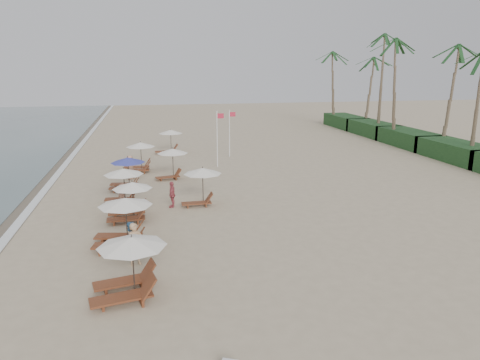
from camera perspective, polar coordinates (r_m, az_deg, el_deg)
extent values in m
plane|color=tan|center=(21.13, 0.97, -7.82)|extent=(160.00, 160.00, 0.00)
cube|color=#6B5E4C|center=(31.24, -26.50, -2.01)|extent=(3.20, 140.00, 0.01)
cube|color=white|center=(30.92, -24.17, -1.90)|extent=(0.50, 140.00, 0.02)
cube|color=#193D1C|center=(43.30, 25.96, 3.30)|extent=(3.20, 8.00, 1.60)
cube|color=#193D1C|center=(49.34, 20.71, 4.99)|extent=(3.20, 8.00, 1.60)
cube|color=#193D1C|center=(55.74, 16.62, 6.28)|extent=(3.20, 8.00, 1.60)
cube|color=#193D1C|center=(62.39, 13.37, 7.27)|extent=(3.20, 8.00, 1.60)
cylinder|color=brown|center=(41.52, 27.93, 7.85)|extent=(0.36, 0.36, 9.00)
cylinder|color=brown|center=(46.14, 24.77, 9.17)|extent=(0.36, 0.36, 9.80)
cylinder|color=brown|center=(49.44, 19.53, 10.37)|extent=(0.36, 0.36, 10.60)
cylinder|color=brown|center=(54.37, 17.54, 11.22)|extent=(0.36, 0.36, 11.40)
cylinder|color=brown|center=(59.43, 15.77, 10.39)|extent=(0.36, 0.36, 9.00)
cylinder|color=brown|center=(63.32, 12.14, 11.17)|extent=(0.36, 0.36, 9.80)
cylinder|color=black|center=(16.45, -13.44, -10.82)|extent=(0.05, 0.05, 2.15)
cone|color=white|center=(16.07, -13.64, -7.67)|extent=(2.44, 2.44, 0.35)
cylinder|color=black|center=(20.85, -14.26, -5.35)|extent=(0.05, 0.05, 2.21)
cone|color=white|center=(20.54, -14.43, -2.70)|extent=(2.42, 2.42, 0.35)
cylinder|color=black|center=(24.37, -13.46, -2.71)|extent=(0.05, 0.05, 2.00)
cone|color=white|center=(24.12, -13.58, -0.66)|extent=(2.10, 2.10, 0.35)
cylinder|color=black|center=(27.13, -14.51, -0.92)|extent=(0.05, 0.05, 2.12)
cone|color=white|center=(26.90, -14.64, 1.05)|extent=(2.29, 2.29, 0.35)
cylinder|color=black|center=(30.54, -14.00, 0.76)|extent=(0.05, 0.05, 2.09)
cone|color=#353C9E|center=(30.34, -14.11, 2.49)|extent=(2.26, 2.26, 0.35)
cylinder|color=black|center=(35.53, -12.48, 2.82)|extent=(0.05, 0.05, 2.23)
cone|color=white|center=(35.35, -12.57, 4.43)|extent=(2.21, 2.21, 0.35)
cylinder|color=black|center=(26.37, -4.75, -0.90)|extent=(0.05, 0.05, 2.15)
cone|color=white|center=(26.14, -4.80, 1.17)|extent=(2.24, 2.24, 0.35)
cylinder|color=black|center=(32.82, -8.54, 2.00)|extent=(0.05, 0.05, 2.15)
cone|color=white|center=(32.63, -8.60, 3.68)|extent=(2.24, 2.24, 0.35)
cylinder|color=black|center=(42.76, -8.79, 4.83)|extent=(0.05, 0.05, 2.15)
cone|color=white|center=(42.62, -8.84, 6.12)|extent=(2.24, 2.24, 0.35)
imported|color=tan|center=(18.95, -13.22, -7.96)|extent=(0.77, 0.65, 1.80)
imported|color=teal|center=(19.52, -13.77, -7.53)|extent=(1.02, 0.98, 1.66)
imported|color=#8E5F48|center=(25.62, -14.63, -2.31)|extent=(1.07, 1.26, 1.69)
imported|color=#AB444C|center=(26.16, -8.65, -1.82)|extent=(0.61, 0.97, 1.55)
imported|color=tan|center=(33.47, -13.82, 1.61)|extent=(0.71, 0.94, 1.72)
cylinder|color=silver|center=(36.27, -2.93, 5.22)|extent=(0.08, 0.08, 4.54)
cube|color=#B52137|center=(36.07, -2.52, 8.17)|extent=(0.55, 0.02, 0.40)
cylinder|color=silver|center=(40.51, -1.35, 5.96)|extent=(0.08, 0.08, 4.22)
cube|color=#B52137|center=(40.35, -0.97, 8.37)|extent=(0.55, 0.02, 0.40)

